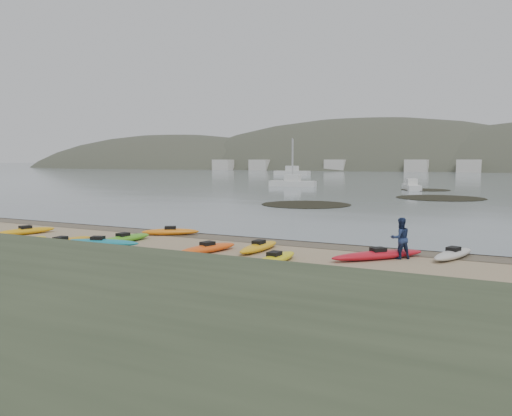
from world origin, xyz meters
The scene contains 8 objects.
ground centered at (0.00, 0.00, 0.00)m, with size 600.00×600.00×0.00m, color tan.
wet_sand centered at (0.00, -0.30, 0.00)m, with size 60.00×60.00×0.00m, color brown.
water centered at (0.00, 300.00, 0.01)m, with size 1200.00×1200.00×0.00m, color slate.
kayaks centered at (-1.94, -4.11, 0.17)m, with size 22.10×9.41×0.34m.
person_east centered at (7.34, -2.11, 0.81)m, with size 0.79×0.61×1.62m, color navy.
kelp_mats centered at (1.26, 29.66, 0.03)m, with size 17.66×33.28×0.04m.
moored_boats centered at (-1.98, 79.95, 0.54)m, with size 93.93×64.59×1.27m.
far_town centered at (6.00, 145.00, 2.00)m, with size 199.00×5.00×4.00m.
Camera 1 is at (10.86, -21.85, 3.85)m, focal length 35.00 mm.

